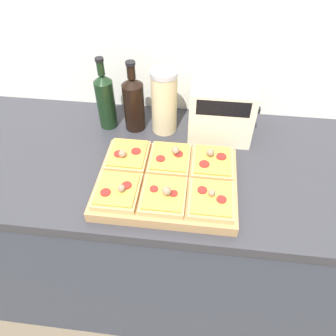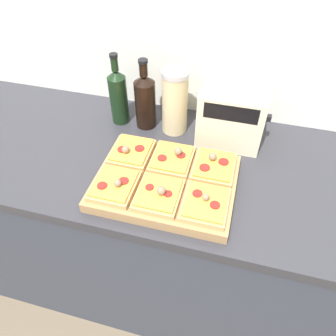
{
  "view_description": "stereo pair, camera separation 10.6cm",
  "coord_description": "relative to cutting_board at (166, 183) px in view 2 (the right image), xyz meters",
  "views": [
    {
      "loc": [
        0.16,
        -0.52,
        1.72
      ],
      "look_at": [
        0.07,
        0.22,
        0.97
      ],
      "focal_mm": 35.0,
      "sensor_mm": 36.0,
      "label": 1
    },
    {
      "loc": [
        0.26,
        -0.5,
        1.72
      ],
      "look_at": [
        0.07,
        0.22,
        0.97
      ],
      "focal_mm": 35.0,
      "sensor_mm": 36.0,
      "label": 2
    }
  ],
  "objects": [
    {
      "name": "wine_bottle",
      "position": [
        -0.16,
        0.3,
        0.1
      ],
      "size": [
        0.08,
        0.08,
        0.28
      ],
      "color": "black",
      "rests_on": "kitchen_counter"
    },
    {
      "name": "wall_back",
      "position": [
        -0.07,
        0.48,
        0.32
      ],
      "size": [
        6.0,
        0.06,
        2.5
      ],
      "color": "silver",
      "rests_on": "ground_plane"
    },
    {
      "name": "pizza_slice_front_left",
      "position": [
        -0.14,
        -0.08,
        0.03
      ],
      "size": [
        0.13,
        0.15,
        0.05
      ],
      "color": "tan",
      "rests_on": "cutting_board"
    },
    {
      "name": "pizza_slice_front_center",
      "position": [
        0.0,
        -0.08,
        0.03
      ],
      "size": [
        0.13,
        0.15,
        0.06
      ],
      "color": "tan",
      "rests_on": "cutting_board"
    },
    {
      "name": "ground_plane",
      "position": [
        -0.07,
        -0.19,
        -0.93
      ],
      "size": [
        12.0,
        12.0,
        0.0
      ],
      "primitive_type": "plane",
      "color": "brown"
    },
    {
      "name": "toaster_oven",
      "position": [
        0.17,
        0.3,
        0.09
      ],
      "size": [
        0.25,
        0.18,
        0.22
      ],
      "color": "beige",
      "rests_on": "kitchen_counter"
    },
    {
      "name": "kitchen_counter",
      "position": [
        -0.07,
        0.13,
        -0.47
      ],
      "size": [
        2.63,
        0.67,
        0.91
      ],
      "color": "#333842",
      "rests_on": "ground_plane"
    },
    {
      "name": "grain_jar_tall",
      "position": [
        -0.05,
        0.3,
        0.11
      ],
      "size": [
        0.1,
        0.1,
        0.25
      ],
      "color": "beige",
      "rests_on": "kitchen_counter"
    },
    {
      "name": "pizza_slice_back_left",
      "position": [
        -0.14,
        0.08,
        0.03
      ],
      "size": [
        0.13,
        0.15,
        0.05
      ],
      "color": "tan",
      "rests_on": "cutting_board"
    },
    {
      "name": "pizza_slice_front_right",
      "position": [
        0.14,
        -0.08,
        0.03
      ],
      "size": [
        0.13,
        0.15,
        0.05
      ],
      "color": "tan",
      "rests_on": "cutting_board"
    },
    {
      "name": "olive_oil_bottle",
      "position": [
        -0.27,
        0.3,
        0.1
      ],
      "size": [
        0.07,
        0.07,
        0.29
      ],
      "color": "black",
      "rests_on": "kitchen_counter"
    },
    {
      "name": "cutting_board",
      "position": [
        0.0,
        0.0,
        0.0
      ],
      "size": [
        0.45,
        0.34,
        0.04
      ],
      "primitive_type": "cube",
      "color": "#A37A4C",
      "rests_on": "kitchen_counter"
    },
    {
      "name": "pizza_slice_back_center",
      "position": [
        0.0,
        0.08,
        0.03
      ],
      "size": [
        0.13,
        0.15,
        0.06
      ],
      "color": "tan",
      "rests_on": "cutting_board"
    },
    {
      "name": "pizza_slice_back_right",
      "position": [
        0.14,
        0.08,
        0.03
      ],
      "size": [
        0.13,
        0.15,
        0.05
      ],
      "color": "tan",
      "rests_on": "cutting_board"
    }
  ]
}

